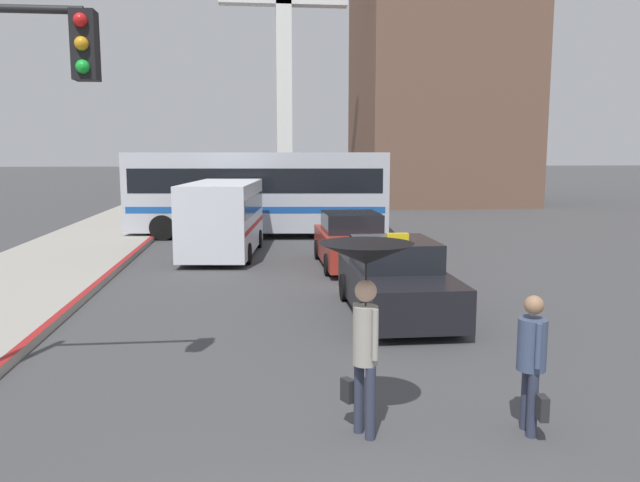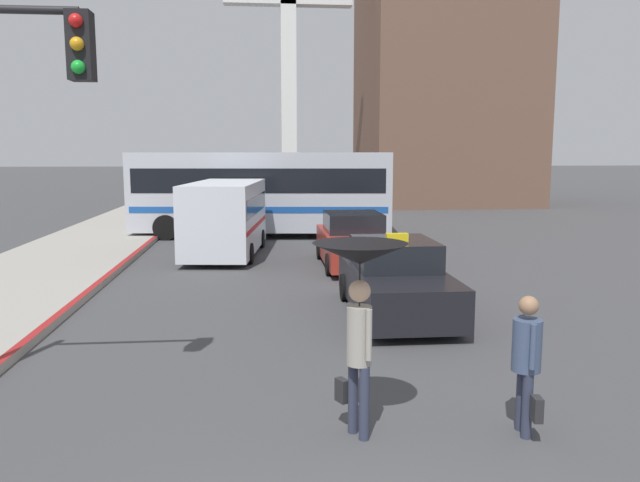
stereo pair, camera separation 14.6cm
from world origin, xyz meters
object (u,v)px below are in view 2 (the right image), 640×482
at_px(sedan_red, 354,242).
at_px(pedestrian_man, 527,355).
at_px(taxi, 396,281).
at_px(monument_cross, 288,44).
at_px(city_bus, 261,190).
at_px(pedestrian_with_umbrella, 359,280).
at_px(ambulance_van, 226,215).

distance_m(sedan_red, pedestrian_man, 11.08).
relative_size(taxi, monument_cross, 0.25).
xyz_separation_m(city_bus, pedestrian_with_umbrella, (1.07, -17.83, 0.03)).
bearing_deg(taxi, pedestrian_with_umbrella, 73.37).
distance_m(ambulance_van, monument_cross, 19.78).
xyz_separation_m(sedan_red, city_bus, (-2.65, 6.90, 1.12)).
relative_size(sedan_red, city_bus, 0.42).
xyz_separation_m(sedan_red, ambulance_van, (-3.81, 2.31, 0.60)).
bearing_deg(taxi, ambulance_van, -63.88).
xyz_separation_m(pedestrian_with_umbrella, monument_cross, (0.63, 30.96, 7.76)).
height_order(taxi, pedestrian_man, taxi).
relative_size(sedan_red, pedestrian_man, 2.58).
distance_m(pedestrian_with_umbrella, monument_cross, 31.93).
bearing_deg(city_bus, ambulance_van, 171.58).
xyz_separation_m(sedan_red, monument_cross, (-0.95, 20.03, 8.91)).
distance_m(taxi, monument_cross, 27.08).
bearing_deg(pedestrian_man, sedan_red, -172.53).
xyz_separation_m(ambulance_van, pedestrian_with_umbrella, (2.23, -13.24, 0.55)).
relative_size(sedan_red, monument_cross, 0.25).
bearing_deg(city_bus, sedan_red, -153.23).
relative_size(city_bus, pedestrian_with_umbrella, 4.50).
relative_size(taxi, ambulance_van, 0.77).
height_order(taxi, monument_cross, monument_cross).
bearing_deg(city_bus, pedestrian_man, -164.73).
bearing_deg(pedestrian_with_umbrella, city_bus, -23.73).
bearing_deg(sedan_red, city_bus, -69.01).
height_order(pedestrian_man, monument_cross, monument_cross).
xyz_separation_m(ambulance_van, city_bus, (1.16, 4.59, 0.52)).
height_order(ambulance_van, pedestrian_man, ambulance_van).
xyz_separation_m(ambulance_van, monument_cross, (2.86, 17.72, 8.31)).
bearing_deg(sedan_red, pedestrian_man, 91.87).
bearing_deg(sedan_red, pedestrian_with_umbrella, 81.77).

